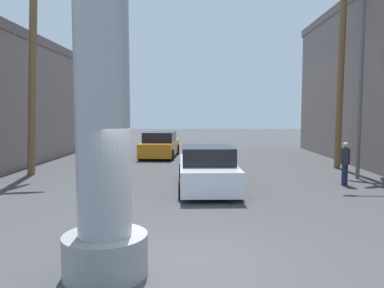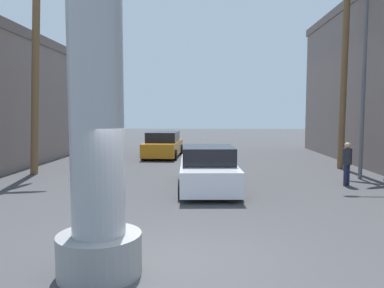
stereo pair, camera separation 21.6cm
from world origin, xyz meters
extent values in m
plane|color=#424244|center=(0.00, 10.00, 0.00)|extent=(93.70, 93.70, 0.00)
cylinder|color=gray|center=(-1.36, -0.47, 0.35)|extent=(1.43, 1.43, 0.70)
cylinder|color=#59595E|center=(6.87, 9.00, 3.82)|extent=(0.16, 0.16, 7.64)
cylinder|color=black|center=(-0.48, 8.73, 0.32)|extent=(0.25, 0.65, 0.64)
cylinder|color=black|center=(1.35, 8.81, 0.32)|extent=(0.25, 0.65, 0.64)
cylinder|color=black|center=(-0.32, 5.10, 0.32)|extent=(0.25, 0.65, 0.64)
cylinder|color=black|center=(1.52, 5.19, 0.32)|extent=(0.25, 0.65, 0.64)
cube|color=silver|center=(0.52, 6.96, 0.56)|extent=(2.17, 5.27, 0.80)
cube|color=black|center=(0.54, 6.57, 1.26)|extent=(1.88, 2.26, 0.60)
cylinder|color=black|center=(-3.03, 18.18, 0.32)|extent=(0.25, 0.65, 0.64)
cylinder|color=black|center=(-1.19, 18.11, 0.32)|extent=(0.25, 0.65, 0.64)
cylinder|color=black|center=(-3.17, 14.87, 0.32)|extent=(0.25, 0.65, 0.64)
cylinder|color=black|center=(-1.32, 14.80, 0.32)|extent=(0.25, 0.65, 0.64)
cube|color=#BF7214|center=(-2.18, 16.49, 0.56)|extent=(2.13, 4.81, 0.80)
cube|color=black|center=(-2.18, 16.49, 1.26)|extent=(1.89, 2.68, 0.60)
cylinder|color=brown|center=(7.11, 11.85, 4.68)|extent=(0.32, 0.50, 9.37)
cylinder|color=brown|center=(-7.03, 9.79, 4.73)|extent=(0.76, 0.38, 9.47)
cylinder|color=#1E233F|center=(5.69, 7.46, 0.40)|extent=(0.14, 0.14, 0.80)
cylinder|color=#1E233F|center=(5.83, 7.61, 0.40)|extent=(0.14, 0.14, 0.80)
cylinder|color=#26262D|center=(5.76, 7.54, 1.11)|extent=(0.48, 0.48, 0.62)
sphere|color=tan|center=(5.76, 7.54, 1.53)|extent=(0.22, 0.22, 0.22)
cylinder|color=black|center=(-6.29, 14.09, 0.45)|extent=(0.14, 0.14, 0.89)
cylinder|color=black|center=(-6.15, 14.24, 0.45)|extent=(0.14, 0.14, 0.89)
cylinder|color=silver|center=(-6.22, 14.17, 1.21)|extent=(0.48, 0.48, 0.64)
sphere|color=tan|center=(-6.22, 14.17, 1.64)|extent=(0.22, 0.22, 0.22)
camera|label=1|loc=(0.21, -6.59, 2.75)|focal=35.00mm
camera|label=2|loc=(0.42, -6.59, 2.75)|focal=35.00mm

